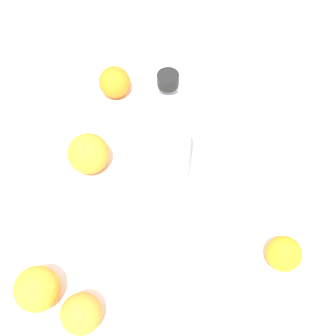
{
  "coord_description": "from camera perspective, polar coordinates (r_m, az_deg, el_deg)",
  "views": [
    {
      "loc": [
        -0.25,
        0.36,
        0.75
      ],
      "look_at": [
        -0.01,
        0.01,
        0.08
      ],
      "focal_mm": 47.3,
      "sensor_mm": 36.0,
      "label": 1
    }
  ],
  "objects": [
    {
      "name": "ground_plane",
      "position": [
        0.87,
        -0.52,
        -2.2
      ],
      "size": [
        2.4,
        2.4,
        0.0
      ],
      "primitive_type": "plane",
      "color": "silver"
    },
    {
      "name": "orange_1",
      "position": [
        0.75,
        -11.12,
        -17.94
      ],
      "size": [
        0.07,
        0.07,
        0.07
      ],
      "primitive_type": "sphere",
      "color": "orange",
      "rests_on": "ground_plane"
    },
    {
      "name": "water_bottle",
      "position": [
        0.74,
        -0.0,
        2.9
      ],
      "size": [
        0.07,
        0.07,
        0.31
      ],
      "rotation": [
        0.0,
        0.0,
        0.73
      ],
      "color": "silver",
      "rests_on": "ground_plane"
    },
    {
      "name": "orange_3",
      "position": [
        0.8,
        14.67,
        -10.62
      ],
      "size": [
        0.06,
        0.06,
        0.06
      ],
      "primitive_type": "sphere",
      "color": "orange",
      "rests_on": "ground_plane"
    },
    {
      "name": "orange_0",
      "position": [
        0.99,
        -6.9,
        10.92
      ],
      "size": [
        0.07,
        0.07,
        0.07
      ],
      "primitive_type": "sphere",
      "color": "orange",
      "rests_on": "ground_plane"
    },
    {
      "name": "orange_4",
      "position": [
        0.87,
        -10.22,
        1.84
      ],
      "size": [
        0.08,
        0.08,
        0.08
      ],
      "primitive_type": "sphere",
      "color": "orange",
      "rests_on": "ground_plane"
    },
    {
      "name": "orange_2",
      "position": [
        0.77,
        -16.5,
        -14.7
      ],
      "size": [
        0.08,
        0.08,
        0.08
      ],
      "primitive_type": "sphere",
      "color": "orange",
      "rests_on": "ground_plane"
    }
  ]
}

